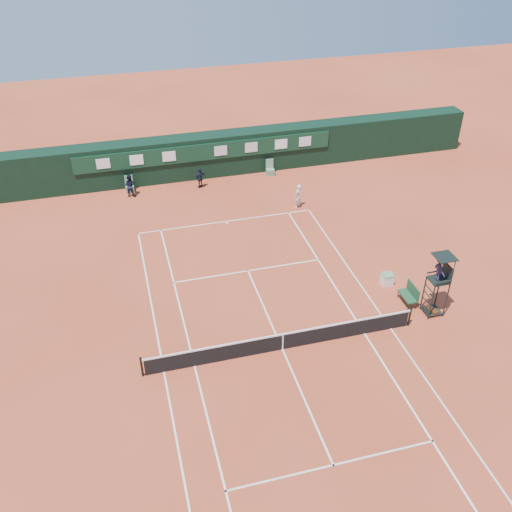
{
  "coord_description": "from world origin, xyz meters",
  "views": [
    {
      "loc": [
        -6.2,
        -18.3,
        18.48
      ],
      "look_at": [
        0.35,
        6.0,
        1.2
      ],
      "focal_mm": 40.0,
      "sensor_mm": 36.0,
      "label": 1
    }
  ],
  "objects": [
    {
      "name": "cooler",
      "position": [
        6.85,
        3.32,
        0.33
      ],
      "size": [
        0.57,
        0.57,
        0.65
      ],
      "color": "white",
      "rests_on": "ground"
    },
    {
      "name": "back_wall",
      "position": [
        0.0,
        18.74,
        1.51
      ],
      "size": [
        40.0,
        1.65,
        3.0
      ],
      "color": "black",
      "rests_on": "ground"
    },
    {
      "name": "player_bench",
      "position": [
        7.24,
        1.58,
        0.6
      ],
      "size": [
        0.56,
        1.2,
        1.1
      ],
      "color": "#1B4429",
      "rests_on": "ground"
    },
    {
      "name": "tennis_net",
      "position": [
        0.0,
        0.0,
        0.51
      ],
      "size": [
        12.9,
        0.1,
        1.1
      ],
      "color": "black",
      "rests_on": "ground"
    },
    {
      "name": "player",
      "position": [
        4.9,
        12.45,
        0.82
      ],
      "size": [
        0.71,
        0.68,
        1.63
      ],
      "primitive_type": "imported",
      "rotation": [
        0.0,
        0.0,
        3.82
      ],
      "color": "silver",
      "rests_on": "ground"
    },
    {
      "name": "court_lines",
      "position": [
        0.0,
        0.0,
        0.01
      ],
      "size": [
        11.05,
        23.85,
        0.01
      ],
      "color": "silver",
      "rests_on": "ground"
    },
    {
      "name": "tennis_bag",
      "position": [
        7.96,
        0.54,
        0.13
      ],
      "size": [
        0.5,
        0.77,
        0.27
      ],
      "primitive_type": "cube",
      "rotation": [
        0.0,
        0.0,
        0.29
      ],
      "color": "black",
      "rests_on": "ground"
    },
    {
      "name": "tennis_ball",
      "position": [
        2.46,
        7.02,
        0.03
      ],
      "size": [
        0.06,
        0.06,
        0.06
      ],
      "primitive_type": "sphere",
      "color": "yellow",
      "rests_on": "ground"
    },
    {
      "name": "ground",
      "position": [
        0.0,
        0.0,
        0.0
      ],
      "size": [
        90.0,
        90.0,
        0.0
      ],
      "primitive_type": "plane",
      "color": "#BE4A2C",
      "rests_on": "ground"
    },
    {
      "name": "linesman_chair_right",
      "position": [
        4.5,
        17.48,
        0.32
      ],
      "size": [
        0.55,
        0.5,
        1.15
      ],
      "color": "#598968",
      "rests_on": "ground"
    },
    {
      "name": "ball_kid_right",
      "position": [
        -0.72,
        16.84,
        0.72
      ],
      "size": [
        0.91,
        0.66,
        1.44
      ],
      "primitive_type": "imported",
      "rotation": [
        0.0,
        0.0,
        3.55
      ],
      "color": "black",
      "rests_on": "ground"
    },
    {
      "name": "umpire_chair",
      "position": [
        7.96,
        0.56,
        2.46
      ],
      "size": [
        0.96,
        0.95,
        3.42
      ],
      "color": "black",
      "rests_on": "ground"
    },
    {
      "name": "linesman_chair_left",
      "position": [
        -5.5,
        17.48,
        0.32
      ],
      "size": [
        0.55,
        0.5,
        1.15
      ],
      "color": "#548163",
      "rests_on": "ground"
    },
    {
      "name": "ball_kid_left",
      "position": [
        -5.5,
        16.85,
        0.79
      ],
      "size": [
        0.94,
        0.85,
        1.58
      ],
      "primitive_type": "imported",
      "rotation": [
        0.0,
        0.0,
        2.74
      ],
      "color": "black",
      "rests_on": "ground"
    }
  ]
}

